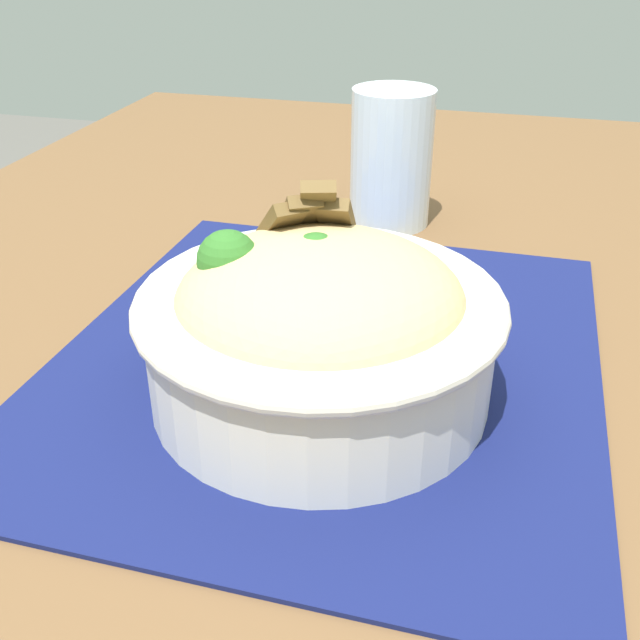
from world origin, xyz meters
TOP-DOWN VIEW (x-y plane):
  - table at (0.00, 0.00)m, footprint 1.36×0.93m
  - placemat at (0.01, 0.02)m, footprint 0.39×0.34m
  - bowl at (-0.04, 0.02)m, footprint 0.23×0.23m
  - fork at (0.11, 0.01)m, footprint 0.04×0.14m
  - drinking_glass at (0.25, 0.03)m, footprint 0.07×0.07m

SIDE VIEW (x-z plane):
  - table at x=0.00m, z-range 0.31..1.03m
  - placemat at x=0.01m, z-range 0.73..0.73m
  - fork at x=0.11m, z-range 0.73..0.73m
  - bowl at x=-0.04m, z-range 0.72..0.84m
  - drinking_glass at x=0.25m, z-range 0.72..0.84m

